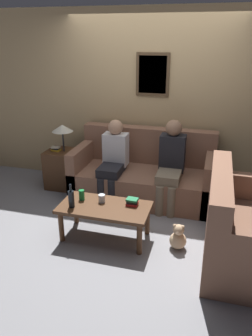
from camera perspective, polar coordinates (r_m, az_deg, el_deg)
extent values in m
plane|color=gray|center=(4.45, 1.46, -7.82)|extent=(16.00, 16.00, 0.00)
cube|color=tan|center=(4.96, 4.61, 11.35)|extent=(9.00, 0.06, 2.60)
cube|color=#4C3823|center=(4.86, 4.65, 15.90)|extent=(0.48, 0.02, 0.60)
cube|color=silver|center=(4.85, 4.64, 15.89)|extent=(0.40, 0.01, 0.52)
cube|color=brown|center=(4.78, 2.94, -2.77)|extent=(1.99, 0.93, 0.42)
cube|color=brown|center=(4.94, 3.98, 4.01)|extent=(1.99, 0.20, 0.54)
cube|color=brown|center=(4.99, -7.46, -0.01)|extent=(0.14, 0.93, 0.72)
cube|color=brown|center=(4.63, 14.22, -2.32)|extent=(0.14, 0.93, 0.72)
cube|color=brown|center=(3.74, 20.86, -12.02)|extent=(0.93, 1.41, 0.42)
cube|color=brown|center=(3.48, 15.96, -4.94)|extent=(0.20, 1.41, 0.54)
cube|color=brown|center=(4.22, 20.55, -5.61)|extent=(0.93, 0.14, 0.72)
cube|color=#4C2D19|center=(3.78, -3.74, -6.87)|extent=(1.04, 0.53, 0.04)
cylinder|color=#4C2D19|center=(3.88, -11.21, -9.97)|extent=(0.06, 0.06, 0.37)
cylinder|color=#4C2D19|center=(3.61, 2.34, -12.25)|extent=(0.06, 0.06, 0.37)
cylinder|color=#4C2D19|center=(4.20, -8.74, -7.15)|extent=(0.06, 0.06, 0.37)
cylinder|color=#4C2D19|center=(3.94, 3.74, -8.97)|extent=(0.06, 0.06, 0.37)
cube|color=#4C2D19|center=(5.18, -11.06, -0.12)|extent=(0.44, 0.44, 0.59)
cylinder|color=#262628|center=(5.00, -10.88, 4.69)|extent=(0.02, 0.02, 0.33)
cone|color=beige|center=(4.95, -11.04, 6.83)|extent=(0.31, 0.31, 0.10)
cube|color=gold|center=(5.08, -12.09, 3.09)|extent=(0.14, 0.11, 0.03)
cube|color=black|center=(5.08, -12.12, 3.35)|extent=(0.10, 0.09, 0.02)
cube|color=beige|center=(5.07, -12.13, 3.57)|extent=(0.14, 0.11, 0.02)
cylinder|color=black|center=(3.75, -9.51, -5.35)|extent=(0.07, 0.07, 0.20)
cylinder|color=black|center=(3.68, -9.64, -3.42)|extent=(0.03, 0.03, 0.08)
cylinder|color=silver|center=(3.83, -4.24, -5.29)|extent=(0.08, 0.08, 0.09)
cube|color=red|center=(3.78, 1.08, -6.25)|extent=(0.14, 0.13, 0.03)
cube|color=black|center=(3.76, 1.08, -5.88)|extent=(0.14, 0.11, 0.03)
cube|color=#237547|center=(3.75, 1.09, -5.52)|extent=(0.14, 0.11, 0.02)
cylinder|color=#197A38|center=(3.90, -7.73, -4.66)|extent=(0.07, 0.07, 0.12)
cube|color=black|center=(4.58, -2.58, -0.35)|extent=(0.31, 0.45, 0.14)
cylinder|color=black|center=(4.52, -4.33, -4.36)|extent=(0.11, 0.11, 0.42)
cylinder|color=black|center=(4.47, -2.48, -4.60)|extent=(0.11, 0.11, 0.42)
cube|color=silver|center=(4.70, -1.78, 3.28)|extent=(0.34, 0.22, 0.46)
sphere|color=tan|center=(4.61, -1.83, 7.12)|extent=(0.21, 0.21, 0.21)
cube|color=#756651|center=(4.41, 7.50, -1.44)|extent=(0.31, 0.46, 0.14)
cylinder|color=#756651|center=(4.33, 5.87, -5.67)|extent=(0.11, 0.11, 0.42)
cylinder|color=#756651|center=(4.31, 7.88, -5.90)|extent=(0.11, 0.11, 0.42)
cube|color=black|center=(4.53, 8.09, 2.62)|extent=(0.34, 0.22, 0.51)
sphere|color=#8C664C|center=(4.43, 8.33, 6.92)|extent=(0.22, 0.22, 0.22)
sphere|color=tan|center=(3.79, 9.02, -12.36)|extent=(0.19, 0.19, 0.19)
sphere|color=tan|center=(3.71, 9.14, -10.59)|extent=(0.12, 0.12, 0.12)
sphere|color=tan|center=(3.69, 8.51, -9.94)|extent=(0.04, 0.04, 0.04)
sphere|color=tan|center=(3.68, 9.86, -10.10)|extent=(0.04, 0.04, 0.04)
sphere|color=beige|center=(3.67, 9.04, -11.08)|extent=(0.05, 0.05, 0.05)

